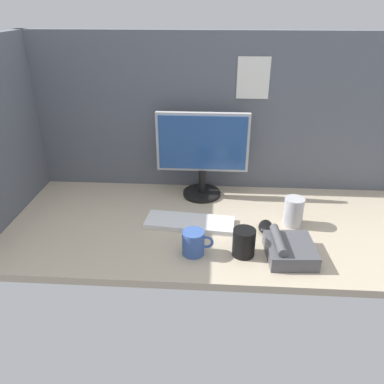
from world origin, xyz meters
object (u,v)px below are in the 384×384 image
Objects in this scene: monitor at (202,151)px; mug_steel at (294,212)px; keyboard at (190,222)px; mug_black_travel at (244,242)px; mug_ceramic_blue at (194,243)px; desk_phone at (289,249)px; mouse at (265,226)px.

mug_steel is at bearing -33.29° from monitor.
keyboard is 29.26cm from mug_black_travel.
mug_black_travel is (18.33, 0.57, 0.54)cm from mug_ceramic_blue.
mug_black_travel reaches higher than desk_phone.
monitor reaches higher than mug_ceramic_blue.
mug_steel is (11.69, 4.81, 4.43)cm from mouse.
mug_black_travel reaches higher than mug_ceramic_blue.
mug_ceramic_blue is 0.95× the size of mug_steel.
mouse is 13.39cm from mug_steel.
mug_black_travel is at bearing -37.40° from keyboard.
desk_phone reaches higher than mouse.
mug_steel is at bearing 45.67° from mug_black_travel.
keyboard is 31.28cm from mouse.
desk_phone is (16.51, -0.35, -2.09)cm from mug_black_travel.
mug_ceramic_blue reaches higher than keyboard.
mouse is at bearing -48.10° from monitor.
mug_ceramic_blue is at bearing -76.42° from keyboard.
desk_phone is at bearing -22.54° from keyboard.
mug_black_travel is at bearing -134.33° from mug_steel.
mug_ceramic_blue is 1.10× the size of mug_black_travel.
desk_phone is (37.76, -20.01, 2.19)cm from keyboard.
desk_phone is (34.84, 0.22, -1.55)cm from mug_ceramic_blue.
keyboard is at bearing -176.68° from mug_steel.
monitor is at bearing 146.71° from mug_steel.
mouse is at bearing 1.12° from keyboard.
mug_ceramic_blue is at bearing -178.21° from mug_black_travel.
mug_steel is at bearing 77.19° from desk_phone.
desk_phone is at bearing -1.22° from mug_black_travel.
monitor is 1.14× the size of keyboard.
monitor reaches higher than mug_steel.
monitor is at bearing 109.95° from mug_black_travel.
keyboard is 43.25cm from mug_steel.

